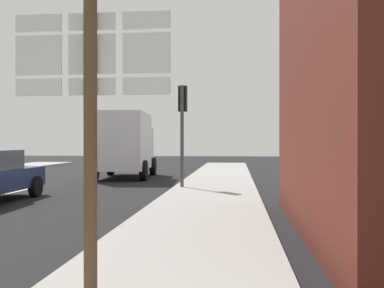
% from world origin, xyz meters
% --- Properties ---
extents(ground_plane, '(80.00, 80.00, 0.00)m').
position_xyz_m(ground_plane, '(0.00, 10.00, 0.00)').
color(ground_plane, black).
extents(sidewalk_right, '(2.87, 44.00, 0.14)m').
position_xyz_m(sidewalk_right, '(6.73, 8.00, 0.07)').
color(sidewalk_right, '#9E9B96').
rests_on(sidewalk_right, ground).
extents(delivery_truck, '(2.76, 5.13, 3.05)m').
position_xyz_m(delivery_truck, '(2.22, 16.95, 1.65)').
color(delivery_truck, silver).
rests_on(delivery_truck, ground).
extents(route_sign_post, '(1.66, 0.14, 3.20)m').
position_xyz_m(route_sign_post, '(5.97, 0.77, 2.00)').
color(route_sign_post, brown).
rests_on(route_sign_post, ground).
extents(traffic_light_near_right, '(0.30, 0.49, 3.68)m').
position_xyz_m(traffic_light_near_right, '(5.59, 11.82, 2.73)').
color(traffic_light_near_right, '#47474C').
rests_on(traffic_light_near_right, ground).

